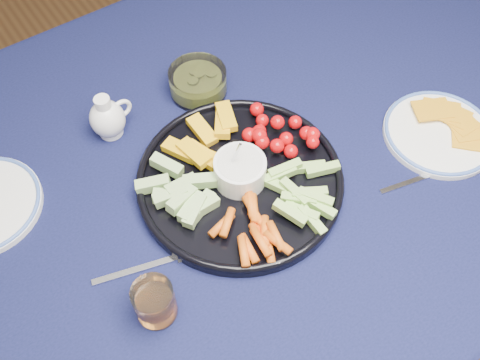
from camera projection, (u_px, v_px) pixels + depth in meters
dining_table at (220, 186)px, 1.08m from camera, size 1.67×1.07×0.75m
crudite_platter at (239, 178)px, 0.96m from camera, size 0.38×0.38×0.12m
creamer_pitcher at (108, 118)px, 1.02m from camera, size 0.09×0.07×0.10m
pickle_bowl at (198, 83)px, 1.09m from camera, size 0.12×0.12×0.06m
cheese_plate at (440, 132)px, 1.04m from camera, size 0.22×0.22×0.03m
juice_tumbler at (155, 303)px, 0.82m from camera, size 0.06×0.06×0.08m
fork_left at (155, 264)px, 0.89m from camera, size 0.18×0.07×0.00m
fork_right at (425, 177)px, 0.99m from camera, size 0.16×0.05×0.00m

